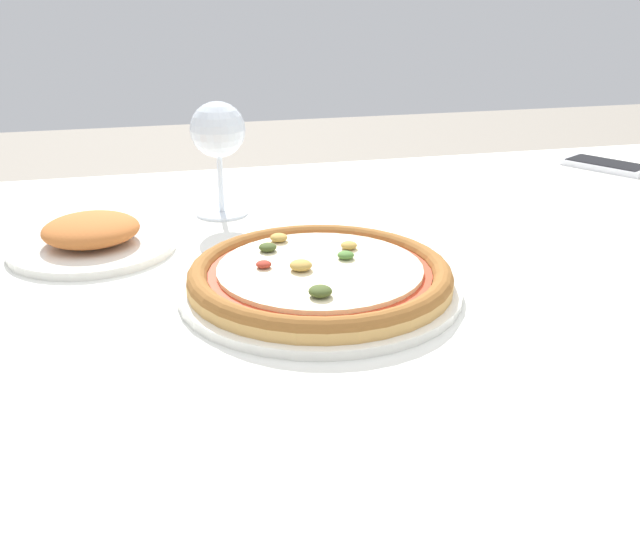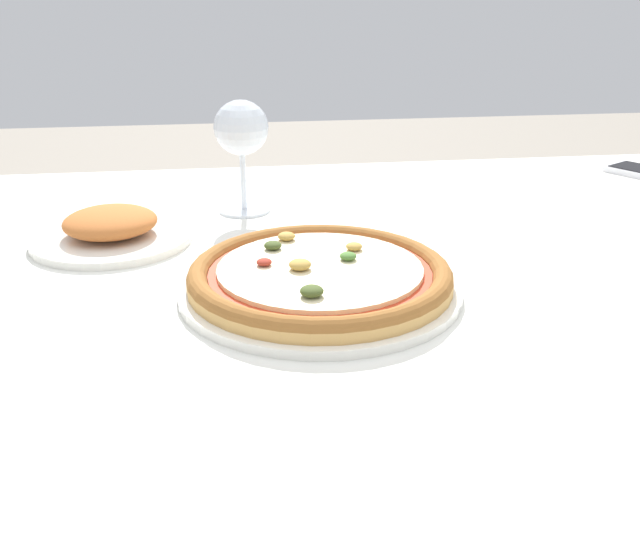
% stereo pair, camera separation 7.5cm
% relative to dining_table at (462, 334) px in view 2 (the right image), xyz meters
% --- Properties ---
extents(dining_table, '(1.38, 1.08, 0.73)m').
position_rel_dining_table_xyz_m(dining_table, '(0.00, 0.00, 0.00)').
color(dining_table, '#997047').
rests_on(dining_table, ground_plane).
extents(pizza_plate, '(0.30, 0.30, 0.04)m').
position_rel_dining_table_xyz_m(pizza_plate, '(-0.17, -0.03, 0.09)').
color(pizza_plate, white).
rests_on(pizza_plate, dining_table).
extents(wine_glass_far_left, '(0.08, 0.08, 0.16)m').
position_rel_dining_table_xyz_m(wine_glass_far_left, '(-0.24, 0.28, 0.19)').
color(wine_glass_far_left, silver).
rests_on(wine_glass_far_left, dining_table).
extents(side_plate, '(0.20, 0.20, 0.04)m').
position_rel_dining_table_xyz_m(side_plate, '(-0.42, 0.17, 0.09)').
color(side_plate, white).
rests_on(side_plate, dining_table).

